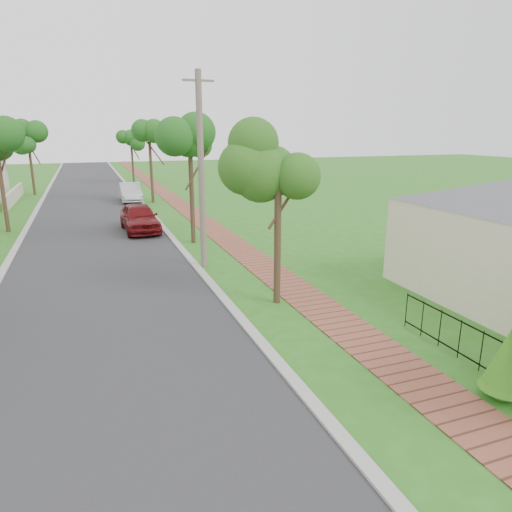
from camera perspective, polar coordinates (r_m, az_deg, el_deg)
ground at (r=8.54m, az=7.71°, el=-23.83°), size 160.00×160.00×0.00m
road at (r=26.33m, az=-19.38°, el=2.75°), size 7.00×120.00×0.02m
kerb_right at (r=26.61m, az=-11.52°, el=3.44°), size 0.30×120.00×0.10m
kerb_left at (r=26.54m, az=-27.26°, el=1.99°), size 0.30×120.00×0.10m
sidewalk at (r=27.12m, az=-6.08°, el=3.89°), size 1.50×120.00×0.03m
street_trees at (r=32.63m, az=-20.23°, el=13.02°), size 10.70×37.65×5.89m
parked_car_red at (r=25.86m, az=-14.36°, el=4.65°), size 1.97×4.53×1.52m
parked_car_white at (r=37.21m, az=-15.43°, el=7.66°), size 1.57×4.33×1.42m
near_tree at (r=13.93m, az=2.82°, el=10.88°), size 2.10×2.10×5.38m
utility_pole at (r=18.09m, az=-6.87°, el=10.42°), size 1.20×0.24×7.56m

